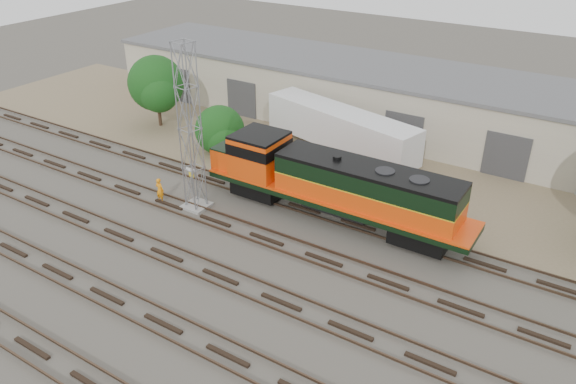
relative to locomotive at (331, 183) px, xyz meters
The scene contains 11 objects.
ground 6.79m from the locomotive, 108.19° to the right, with size 140.00×140.00×0.00m, color #47423A.
dirt_strip 9.54m from the locomotive, 102.36° to the left, with size 80.00×16.00×0.02m, color #726047.
tracks 9.52m from the locomotive, 102.36° to the right, with size 80.00×20.40×0.28m.
warehouse 17.09m from the locomotive, 96.48° to the left, with size 58.40×10.40×5.30m.
locomotive is the anchor object (origin of this frame).
signal_tower 9.47m from the locomotive, 156.19° to the right, with size 1.64×1.64×11.11m.
sign_post 9.97m from the locomotive, 165.77° to the right, with size 0.85×0.07×2.07m.
worker 11.78m from the locomotive, 157.91° to the right, with size 0.65×0.42×1.77m, color orange.
semi_trailer 8.70m from the locomotive, 112.49° to the left, with size 13.77×5.99×4.16m.
tree_west 21.42m from the locomotive, 164.10° to the left, with size 5.12×4.88×6.38m.
tree_mid 13.34m from the locomotive, 160.33° to the left, with size 4.22×4.02×4.02m.
Camera 1 is at (16.53, -22.09, 18.85)m, focal length 35.00 mm.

